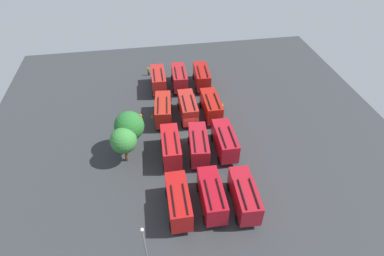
% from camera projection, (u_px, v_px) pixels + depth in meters
% --- Properties ---
extents(ground_plane, '(64.50, 64.50, 0.00)m').
position_uv_depth(ground_plane, '(192.00, 135.00, 48.66)').
color(ground_plane, '#2D3033').
extents(fire_truck_0, '(7.30, 3.02, 3.88)m').
position_uv_depth(fire_truck_0, '(244.00, 195.00, 37.09)').
color(fire_truck_0, maroon).
rests_on(fire_truck_0, ground).
extents(fire_truck_1, '(7.22, 2.80, 3.88)m').
position_uv_depth(fire_truck_1, '(225.00, 140.00, 44.49)').
color(fire_truck_1, '#A31421').
rests_on(fire_truck_1, ground).
extents(fire_truck_2, '(7.22, 2.79, 3.88)m').
position_uv_depth(fire_truck_2, '(211.00, 106.00, 50.96)').
color(fire_truck_2, '#A71710').
rests_on(fire_truck_2, ground).
extents(fire_truck_3, '(7.33, 3.09, 3.88)m').
position_uv_depth(fire_truck_3, '(202.00, 76.00, 58.08)').
color(fire_truck_3, '#A31411').
rests_on(fire_truck_3, ground).
extents(fire_truck_4, '(7.24, 2.86, 3.88)m').
position_uv_depth(fire_truck_4, '(212.00, 195.00, 37.10)').
color(fire_truck_4, maroon).
rests_on(fire_truck_4, ground).
extents(fire_truck_5, '(7.40, 3.31, 3.88)m').
position_uv_depth(fire_truck_5, '(199.00, 144.00, 43.85)').
color(fire_truck_5, maroon).
rests_on(fire_truck_5, ground).
extents(fire_truck_6, '(7.21, 2.79, 3.88)m').
position_uv_depth(fire_truck_6, '(188.00, 107.00, 50.65)').
color(fire_truck_6, '#A8231E').
rests_on(fire_truck_6, ground).
extents(fire_truck_7, '(7.28, 2.97, 3.88)m').
position_uv_depth(fire_truck_7, '(179.00, 77.00, 57.79)').
color(fire_truck_7, maroon).
rests_on(fire_truck_7, ground).
extents(fire_truck_8, '(7.21, 2.78, 3.88)m').
position_uv_depth(fire_truck_8, '(178.00, 201.00, 36.47)').
color(fire_truck_8, '#A91413').
rests_on(fire_truck_8, ground).
extents(fire_truck_9, '(7.26, 2.90, 3.88)m').
position_uv_depth(fire_truck_9, '(171.00, 146.00, 43.57)').
color(fire_truck_9, '#AE151B').
rests_on(fire_truck_9, ground).
extents(fire_truck_10, '(7.40, 3.32, 3.88)m').
position_uv_depth(fire_truck_10, '(163.00, 109.00, 50.21)').
color(fire_truck_10, '#AA2217').
rests_on(fire_truck_10, ground).
extents(fire_truck_11, '(7.23, 2.83, 3.88)m').
position_uv_depth(fire_truck_11, '(158.00, 79.00, 57.23)').
color(fire_truck_11, '#A8201D').
rests_on(fire_truck_11, ground).
extents(firefighter_0, '(0.32, 0.46, 1.68)m').
position_uv_depth(firefighter_0, '(148.00, 71.00, 61.94)').
color(firefighter_0, black).
rests_on(firefighter_0, ground).
extents(firefighter_1, '(0.31, 0.45, 1.69)m').
position_uv_depth(firefighter_1, '(141.00, 118.00, 50.39)').
color(firefighter_1, black).
rests_on(firefighter_1, ground).
extents(firefighter_2, '(0.47, 0.36, 1.61)m').
position_uv_depth(firefighter_2, '(171.00, 96.00, 55.20)').
color(firefighter_2, black).
rests_on(firefighter_2, ground).
extents(tree_0, '(3.65, 3.65, 5.65)m').
position_uv_depth(tree_0, '(124.00, 141.00, 42.02)').
color(tree_0, brown).
rests_on(tree_0, ground).
extents(tree_1, '(4.23, 4.23, 6.55)m').
position_uv_depth(tree_1, '(129.00, 126.00, 43.41)').
color(tree_1, brown).
rests_on(tree_1, ground).
extents(traffic_cone_0, '(0.48, 0.48, 0.69)m').
position_uv_depth(traffic_cone_0, '(222.00, 104.00, 54.42)').
color(traffic_cone_0, '#F2600C').
rests_on(traffic_cone_0, ground).
extents(traffic_cone_1, '(0.48, 0.48, 0.68)m').
position_uv_depth(traffic_cone_1, '(152.00, 116.00, 51.82)').
color(traffic_cone_1, '#F2600C').
rests_on(traffic_cone_1, ground).
extents(lamppost, '(0.36, 0.36, 6.24)m').
position_uv_depth(lamppost, '(144.00, 243.00, 30.72)').
color(lamppost, slate).
rests_on(lamppost, ground).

